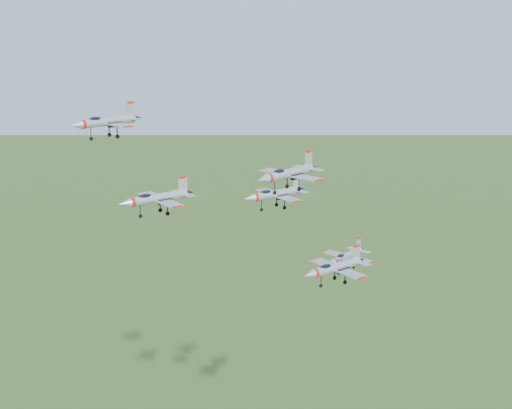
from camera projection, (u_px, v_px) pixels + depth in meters
jet_lead at (106, 121)px, 110.65m from camera, size 12.87×10.66×3.44m
jet_left_high at (156, 198)px, 109.24m from camera, size 13.02×10.75×3.48m
jet_right_high at (288, 173)px, 92.29m from camera, size 11.51×9.59×3.08m
jet_left_low at (275, 194)px, 120.60m from camera, size 12.78×10.58×3.41m
jet_right_low at (335, 267)px, 117.67m from camera, size 13.69×11.27×3.67m
jet_trail at (346, 256)px, 132.31m from camera, size 12.04×10.12×3.23m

